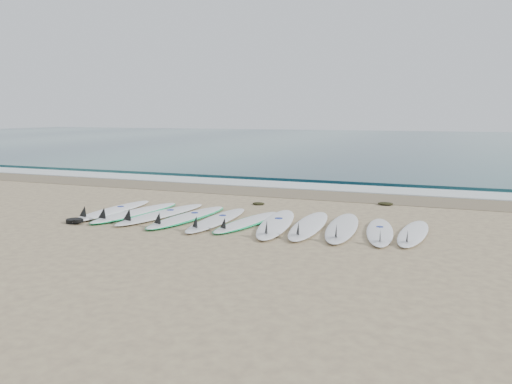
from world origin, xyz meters
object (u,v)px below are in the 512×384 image
(surfboard_0, at_px, (112,210))
(surfboard_10, at_px, (413,233))
(surfboard_5, at_px, (247,222))
(leash_coil, at_px, (75,221))

(surfboard_0, xyz_separation_m, surfboard_10, (6.62, 0.21, -0.01))
(surfboard_5, bearing_deg, leash_coil, -151.15)
(surfboard_10, relative_size, leash_coil, 5.17)
(surfboard_0, distance_m, surfboard_5, 3.34)
(surfboard_0, relative_size, surfboard_10, 1.16)
(leash_coil, bearing_deg, surfboard_0, 88.02)
(surfboard_0, relative_size, surfboard_5, 1.10)
(surfboard_10, distance_m, leash_coil, 6.80)
(surfboard_5, relative_size, leash_coil, 5.41)
(surfboard_5, relative_size, surfboard_10, 1.05)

